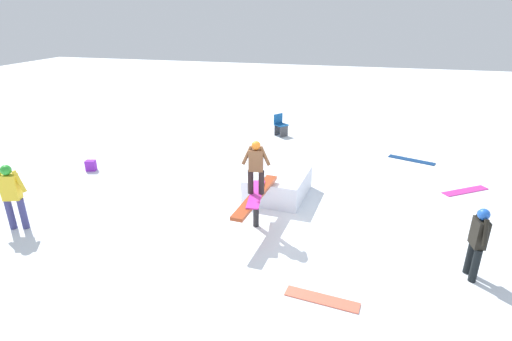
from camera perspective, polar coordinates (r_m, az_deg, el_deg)
ground_plane at (r=9.67m, az=0.00°, el=-7.93°), size 60.00×60.00×0.00m
rail_feature at (r=9.33m, az=0.00°, el=-4.16°), size 2.44×0.50×0.84m
snow_kicker_ramp at (r=11.05m, az=3.19°, el=-1.99°), size 1.93×1.66×0.67m
main_rider_on_rail at (r=9.02m, az=0.00°, el=0.13°), size 1.53×0.67×1.30m
bystander_black at (r=8.63m, az=29.10°, el=-8.66°), size 0.64×0.26×1.48m
bystander_yellow at (r=10.75m, az=-31.53°, el=-2.84°), size 0.33×0.69×1.60m
loose_snowboard_coral at (r=7.60m, az=9.38°, el=-17.67°), size 0.44×1.36×0.02m
loose_snowboard_navy at (r=14.74m, az=21.31°, el=1.41°), size 0.80×1.54×0.02m
loose_snowboard_magenta at (r=12.88m, az=27.72°, el=-2.59°), size 1.07×1.37×0.02m
folding_chair at (r=16.42m, az=3.51°, el=6.42°), size 0.62×0.62×0.88m
backpack_on_snow at (r=13.86m, az=-22.52°, el=0.66°), size 0.29×0.35×0.34m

